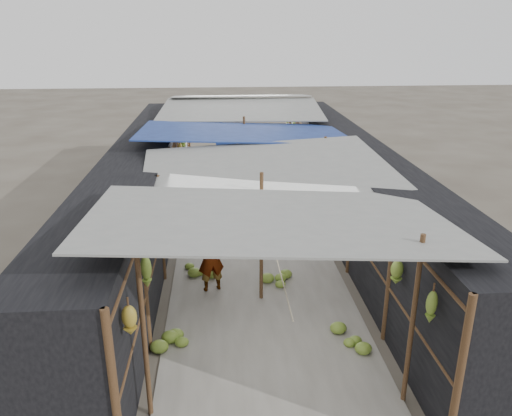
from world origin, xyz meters
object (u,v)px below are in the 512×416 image
object	(u,v)px
shopper_blue	(247,165)
vendor_seated	(306,196)
vendor_elderly	(211,257)
black_basin	(298,209)
crate_near	(257,239)

from	to	relation	value
shopper_blue	vendor_seated	xyz separation A→B (m)	(1.55, -2.11, -0.38)
vendor_elderly	shopper_blue	xyz separation A→B (m)	(1.13, 6.50, 0.14)
black_basin	vendor_elderly	distance (m)	5.12
vendor_seated	shopper_blue	bearing A→B (deg)	-146.81
crate_near	black_basin	size ratio (longest dim) A/B	0.91
black_basin	shopper_blue	bearing A→B (deg)	123.29
black_basin	vendor_seated	world-z (taller)	vendor_seated
vendor_elderly	black_basin	bearing A→B (deg)	-136.02
shopper_blue	vendor_seated	size ratio (longest dim) A/B	1.76
black_basin	vendor_seated	size ratio (longest dim) A/B	0.60
black_basin	shopper_blue	xyz separation A→B (m)	(-1.36, 2.07, 0.79)
black_basin	crate_near	bearing A→B (deg)	-121.37
crate_near	shopper_blue	size ratio (longest dim) A/B	0.31
crate_near	shopper_blue	bearing A→B (deg)	81.82
black_basin	shopper_blue	size ratio (longest dim) A/B	0.34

